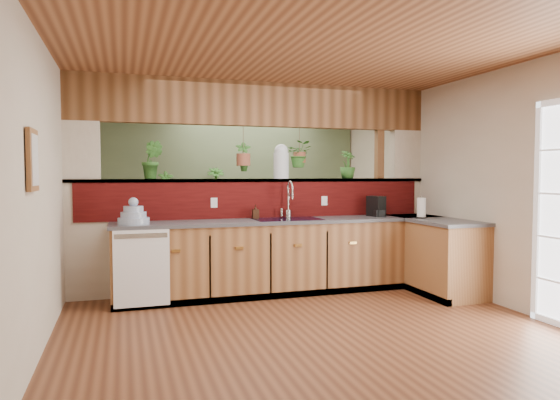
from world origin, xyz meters
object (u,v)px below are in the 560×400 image
object	(u,v)px
faucet	(289,198)
soap_dispenser	(255,212)
coffee_maker	(376,207)
paper_towel	(421,208)
glass_jar	(281,161)
shelving_console	(192,233)
dish_stack	(134,216)

from	to	relation	value
faucet	soap_dispenser	xyz separation A→B (m)	(-0.43, 0.01, -0.17)
faucet	coffee_maker	world-z (taller)	faucet
coffee_maker	paper_towel	xyz separation A→B (m)	(0.40, -0.41, 0.00)
coffee_maker	glass_jar	bearing A→B (deg)	149.31
coffee_maker	shelving_console	distance (m)	3.11
faucet	glass_jar	distance (m)	0.51
faucet	paper_towel	distance (m)	1.65
coffee_maker	shelving_console	xyz separation A→B (m)	(-2.08, 2.25, -0.52)
shelving_console	paper_towel	bearing A→B (deg)	-25.69
glass_jar	dish_stack	bearing A→B (deg)	-165.48
faucet	soap_dispenser	distance (m)	0.46
coffee_maker	paper_towel	world-z (taller)	paper_towel
faucet	paper_towel	size ratio (longest dim) A/B	1.73
coffee_maker	paper_towel	distance (m)	0.58
soap_dispenser	faucet	bearing A→B (deg)	-1.43
dish_stack	coffee_maker	distance (m)	3.03
soap_dispenser	coffee_maker	world-z (taller)	coffee_maker
faucet	paper_towel	xyz separation A→B (m)	(1.55, -0.54, -0.13)
paper_towel	soap_dispenser	bearing A→B (deg)	164.46
soap_dispenser	glass_jar	xyz separation A→B (m)	(0.40, 0.21, 0.63)
dish_stack	coffee_maker	xyz separation A→B (m)	(3.03, 0.13, 0.03)
dish_stack	soap_dispenser	world-z (taller)	dish_stack
dish_stack	shelving_console	bearing A→B (deg)	68.32
dish_stack	glass_jar	bearing A→B (deg)	14.52
paper_towel	glass_jar	xyz separation A→B (m)	(-1.59, 0.76, 0.59)
soap_dispenser	shelving_console	world-z (taller)	soap_dispenser
dish_stack	coffee_maker	size ratio (longest dim) A/B	1.28
soap_dispenser	paper_towel	size ratio (longest dim) A/B	0.63
coffee_maker	dish_stack	bearing A→B (deg)	168.11
dish_stack	soap_dispenser	bearing A→B (deg)	10.52
dish_stack	paper_towel	world-z (taller)	dish_stack
faucet	dish_stack	size ratio (longest dim) A/B	1.39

